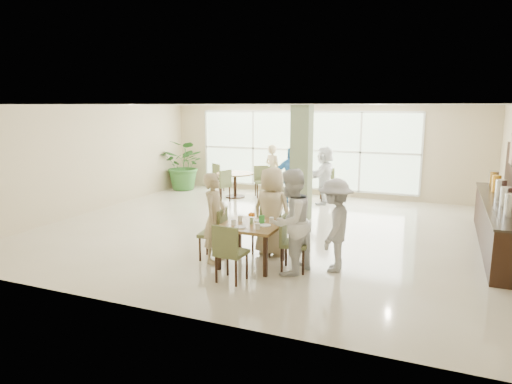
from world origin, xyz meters
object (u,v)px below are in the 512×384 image
at_px(round_table_left, 235,178).
at_px(adult_a, 290,178).
at_px(teen_right, 291,222).
at_px(adult_standing, 273,170).
at_px(round_table_right, 296,183).
at_px(teen_left, 215,218).
at_px(potted_plant, 185,165).
at_px(teen_standing, 335,225).
at_px(main_table, 252,229).
at_px(buffet_counter, 500,221).
at_px(teen_far, 272,211).
at_px(adult_b, 324,175).

distance_m(round_table_left, adult_a, 2.20).
relative_size(teen_right, adult_standing, 1.10).
relative_size(round_table_right, teen_right, 0.59).
xyz_separation_m(teen_right, adult_standing, (-2.62, 6.16, -0.08)).
distance_m(teen_left, adult_a, 4.74).
height_order(teen_right, adult_standing, teen_right).
bearing_deg(adult_a, potted_plant, 147.03).
bearing_deg(teen_standing, round_table_right, -158.00).
height_order(round_table_right, potted_plant, potted_plant).
bearing_deg(teen_right, adult_a, -145.48).
relative_size(main_table, buffet_counter, 0.22).
bearing_deg(teen_right, round_table_left, -130.63).
bearing_deg(potted_plant, teen_standing, -41.61).
relative_size(buffet_counter, teen_far, 2.81).
relative_size(main_table, teen_left, 0.63).
distance_m(round_table_left, adult_b, 2.79).
bearing_deg(teen_right, teen_standing, 138.56).
bearing_deg(teen_left, round_table_left, 18.04).
xyz_separation_m(main_table, adult_standing, (-1.87, 6.07, 0.14)).
xyz_separation_m(round_table_right, adult_standing, (-0.92, 0.53, 0.24)).
height_order(potted_plant, teen_right, teen_right).
relative_size(main_table, adult_b, 0.62).
height_order(teen_far, teen_standing, teen_far).
height_order(round_table_left, adult_a, adult_a).
bearing_deg(adult_standing, main_table, 130.45).
xyz_separation_m(round_table_left, adult_standing, (1.01, 0.62, 0.22)).
relative_size(teen_far, adult_b, 1.01).
bearing_deg(teen_standing, adult_b, -166.23).
relative_size(teen_left, teen_far, 0.97).
bearing_deg(buffet_counter, adult_b, 146.94).
bearing_deg(adult_standing, teen_left, 124.20).
xyz_separation_m(teen_far, adult_a, (-0.95, 3.98, -0.00)).
bearing_deg(teen_far, teen_right, 138.24).
distance_m(teen_left, adult_standing, 6.23).
xyz_separation_m(round_table_right, teen_right, (1.70, -5.64, 0.32)).
distance_m(teen_left, teen_far, 1.11).
bearing_deg(round_table_left, adult_a, -20.61).
bearing_deg(teen_right, round_table_right, -147.04).
bearing_deg(teen_far, adult_a, -66.78).
xyz_separation_m(buffet_counter, teen_far, (-4.01, -2.10, 0.28)).
bearing_deg(teen_right, buffet_counter, 146.80).
xyz_separation_m(main_table, adult_b, (-0.10, 5.55, 0.16)).
bearing_deg(teen_left, teen_far, -50.59).
xyz_separation_m(teen_standing, adult_standing, (-3.26, 5.75, 0.01)).
bearing_deg(adult_a, teen_right, -87.51).
bearing_deg(teen_standing, buffet_counter, 130.13).
bearing_deg(adult_b, teen_far, 9.76).
height_order(buffet_counter, teen_right, buffet_counter).
distance_m(main_table, adult_b, 5.56).
relative_size(round_table_left, adult_a, 0.69).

